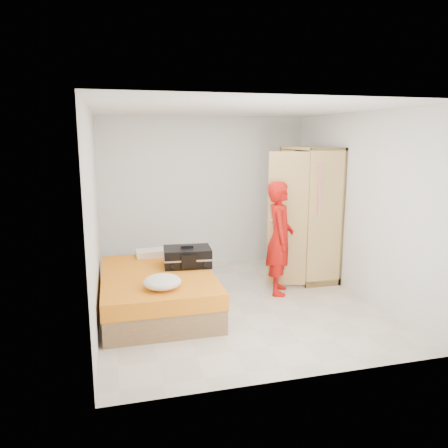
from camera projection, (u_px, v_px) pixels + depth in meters
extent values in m
plane|color=beige|center=(235.00, 303.00, 6.03)|extent=(4.00, 4.00, 0.00)
plane|color=white|center=(236.00, 109.00, 5.52)|extent=(4.00, 4.00, 0.00)
cube|color=white|center=(204.00, 192.00, 7.67)|extent=(3.60, 0.02, 2.60)
cube|color=white|center=(297.00, 246.00, 3.88)|extent=(3.60, 0.02, 2.60)
cube|color=white|center=(94.00, 216.00, 5.33)|extent=(0.02, 4.00, 2.60)
cube|color=white|center=(357.00, 205.00, 6.22)|extent=(0.02, 4.00, 2.60)
cube|color=#997145|center=(158.00, 298.00, 5.80)|extent=(1.40, 2.00, 0.30)
cube|color=orange|center=(157.00, 280.00, 5.75)|extent=(1.42, 2.02, 0.20)
cube|color=#E7BB70|center=(324.00, 212.00, 7.11)|extent=(0.04, 1.20, 2.10)
cube|color=#E7BB70|center=(326.00, 219.00, 6.50)|extent=(0.58, 0.04, 2.10)
cube|color=#E7BB70|center=(294.00, 207.00, 7.60)|extent=(0.58, 0.04, 2.10)
cube|color=#E7BB70|center=(312.00, 148.00, 6.85)|extent=(0.58, 1.20, 0.04)
cube|color=#9E8343|center=(307.00, 272.00, 7.24)|extent=(0.58, 1.20, 0.10)
cube|color=#E7BB70|center=(286.00, 211.00, 7.27)|extent=(0.04, 0.59, 2.00)
cube|color=#E7BB70|center=(288.00, 220.00, 6.44)|extent=(0.58, 0.18, 2.00)
cylinder|color=#B2B2B7|center=(311.00, 159.00, 6.88)|extent=(0.02, 1.10, 0.02)
imported|color=#BD0B0D|center=(280.00, 238.00, 6.29)|extent=(0.58, 0.70, 1.64)
cube|color=black|center=(187.00, 257.00, 6.04)|extent=(0.68, 0.51, 0.26)
cube|color=black|center=(187.00, 247.00, 6.01)|extent=(0.17, 0.06, 0.03)
ellipsoid|color=white|center=(162.00, 282.00, 5.12)|extent=(0.44, 0.44, 0.17)
cube|color=white|center=(154.00, 253.00, 6.54)|extent=(0.55, 0.30, 0.10)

